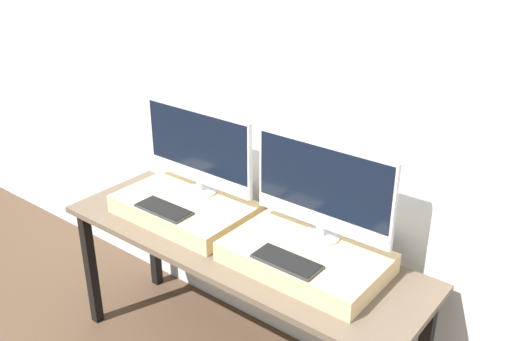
% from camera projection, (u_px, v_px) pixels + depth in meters
% --- Properties ---
extents(wall_back, '(8.00, 0.04, 2.60)m').
position_uv_depth(wall_back, '(284.00, 108.00, 2.68)').
color(wall_back, silver).
rests_on(wall_back, ground_plane).
extents(workbench, '(1.85, 0.58, 0.74)m').
position_uv_depth(workbench, '(237.00, 256.00, 2.69)').
color(workbench, brown).
rests_on(workbench, ground_plane).
extents(wooden_riser_left, '(0.68, 0.43, 0.09)m').
position_uv_depth(wooden_riser_left, '(185.00, 208.00, 2.86)').
color(wooden_riser_left, '#D6B77F').
rests_on(wooden_riser_left, workbench).
extents(monitor_left, '(0.66, 0.17, 0.44)m').
position_uv_depth(monitor_left, '(198.00, 149.00, 2.82)').
color(monitor_left, silver).
rests_on(monitor_left, wooden_riser_left).
extents(keyboard_left, '(0.29, 0.13, 0.01)m').
position_uv_depth(keyboard_left, '(164.00, 209.00, 2.74)').
color(keyboard_left, '#2D2D2D').
rests_on(keyboard_left, wooden_riser_left).
extents(wooden_riser_right, '(0.68, 0.43, 0.09)m').
position_uv_depth(wooden_riser_right, '(305.00, 257.00, 2.45)').
color(wooden_riser_right, '#D6B77F').
rests_on(wooden_riser_right, workbench).
extents(monitor_right, '(0.66, 0.17, 0.44)m').
position_uv_depth(monitor_right, '(323.00, 189.00, 2.42)').
color(monitor_right, silver).
rests_on(monitor_right, wooden_riser_right).
extents(keyboard_right, '(0.29, 0.13, 0.01)m').
position_uv_depth(keyboard_right, '(287.00, 261.00, 2.33)').
color(keyboard_right, '#2D2D2D').
rests_on(keyboard_right, wooden_riser_right).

